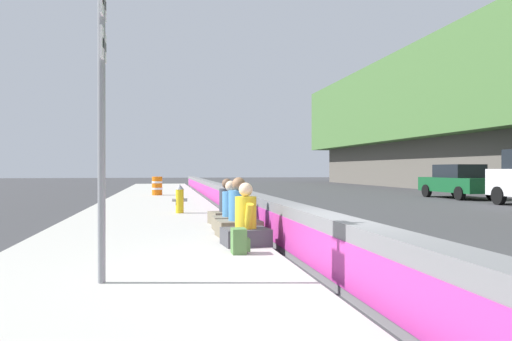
# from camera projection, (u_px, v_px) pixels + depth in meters

# --- Properties ---
(ground_plane) EXTENTS (160.00, 160.00, 0.00)m
(ground_plane) POSITION_uv_depth(u_px,v_px,m) (335.00, 280.00, 6.66)
(ground_plane) COLOR #353538
(ground_plane) RESTS_ON ground
(sidewalk_strip) EXTENTS (80.00, 4.40, 0.14)m
(sidewalk_strip) POSITION_uv_depth(u_px,v_px,m) (131.00, 282.00, 6.19)
(sidewalk_strip) COLOR #A8A59E
(sidewalk_strip) RESTS_ON ground_plane
(jersey_barrier) EXTENTS (76.00, 0.45, 0.85)m
(jersey_barrier) POSITION_uv_depth(u_px,v_px,m) (335.00, 248.00, 6.66)
(jersey_barrier) COLOR slate
(jersey_barrier) RESTS_ON ground_plane
(route_sign_post) EXTENTS (0.44, 0.09, 3.60)m
(route_sign_post) POSITION_uv_depth(u_px,v_px,m) (102.00, 107.00, 5.86)
(route_sign_post) COLOR gray
(route_sign_post) RESTS_ON sidewalk_strip
(fire_hydrant) EXTENTS (0.26, 0.46, 0.88)m
(fire_hydrant) POSITION_uv_depth(u_px,v_px,m) (180.00, 198.00, 15.15)
(fire_hydrant) COLOR gold
(fire_hydrant) RESTS_ON sidewalk_strip
(seated_person_foreground) EXTENTS (0.75, 0.86, 1.10)m
(seated_person_foreground) POSITION_uv_depth(u_px,v_px,m) (246.00, 226.00, 8.76)
(seated_person_foreground) COLOR #424247
(seated_person_foreground) RESTS_ON sidewalk_strip
(seated_person_middle) EXTENTS (0.78, 0.90, 1.18)m
(seated_person_middle) POSITION_uv_depth(u_px,v_px,m) (239.00, 218.00, 9.92)
(seated_person_middle) COLOR #706651
(seated_person_middle) RESTS_ON sidewalk_strip
(seated_person_rear) EXTENTS (0.69, 0.79, 1.08)m
(seated_person_rear) POSITION_uv_depth(u_px,v_px,m) (231.00, 214.00, 11.00)
(seated_person_rear) COLOR #706651
(seated_person_rear) RESTS_ON sidewalk_strip
(seated_person_far) EXTENTS (0.82, 0.92, 1.11)m
(seated_person_far) POSITION_uv_depth(u_px,v_px,m) (227.00, 210.00, 12.19)
(seated_person_far) COLOR #706651
(seated_person_far) RESTS_ON sidewalk_strip
(backpack) EXTENTS (0.32, 0.28, 0.40)m
(backpack) POSITION_uv_depth(u_px,v_px,m) (239.00, 241.00, 7.89)
(backpack) COLOR #4C7A3D
(backpack) RESTS_ON sidewalk_strip
(construction_barrel) EXTENTS (0.54, 0.54, 0.95)m
(construction_barrel) POSITION_uv_depth(u_px,v_px,m) (157.00, 186.00, 25.59)
(construction_barrel) COLOR orange
(construction_barrel) RESTS_ON sidewalk_strip
(parked_car_fourth) EXTENTS (4.55, 2.04, 1.71)m
(parked_car_fourth) POSITION_uv_depth(u_px,v_px,m) (458.00, 181.00, 25.08)
(parked_car_fourth) COLOR #145128
(parked_car_fourth) RESTS_ON ground_plane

